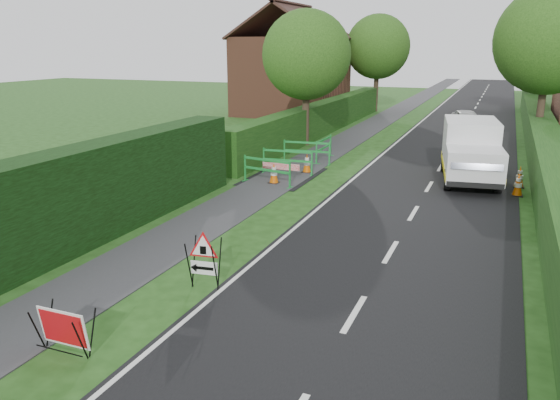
% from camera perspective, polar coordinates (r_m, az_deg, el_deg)
% --- Properties ---
extents(ground, '(120.00, 120.00, 0.00)m').
position_cam_1_polar(ground, '(10.74, -6.96, -11.74)').
color(ground, '#1C3F12').
rests_on(ground, ground).
extents(road_surface, '(6.00, 90.00, 0.02)m').
position_cam_1_polar(road_surface, '(43.59, 19.41, 8.47)').
color(road_surface, black).
rests_on(road_surface, ground).
extents(footpath, '(2.00, 90.00, 0.02)m').
position_cam_1_polar(footpath, '(44.22, 12.22, 9.10)').
color(footpath, '#2D2D30').
rests_on(footpath, ground).
extents(hedge_west_near, '(1.10, 18.00, 2.50)m').
position_cam_1_polar(hedge_west_near, '(13.71, -25.69, -6.98)').
color(hedge_west_near, black).
rests_on(hedge_west_near, ground).
extents(hedge_west_far, '(1.00, 24.00, 1.80)m').
position_cam_1_polar(hedge_west_far, '(32.17, 4.41, 6.97)').
color(hedge_west_far, '#14380F').
rests_on(hedge_west_far, ground).
extents(hedge_east, '(1.20, 50.00, 1.50)m').
position_cam_1_polar(hedge_east, '(24.81, 25.88, 2.75)').
color(hedge_east, '#14380F').
rests_on(hedge_east, ground).
extents(house_west, '(7.50, 7.40, 7.88)m').
position_cam_1_polar(house_west, '(41.05, 1.24, 13.01)').
color(house_west, brown).
rests_on(house_west, ground).
extents(tree_nw, '(4.40, 4.40, 6.70)m').
position_cam_1_polar(tree_nw, '(27.87, 2.78, 14.89)').
color(tree_nw, '#2D2116').
rests_on(tree_nw, ground).
extents(tree_ne, '(5.20, 5.20, 7.79)m').
position_cam_1_polar(tree_ne, '(30.29, 26.34, 14.72)').
color(tree_ne, '#2D2116').
rests_on(tree_ne, ground).
extents(tree_fw, '(4.80, 4.80, 7.24)m').
position_cam_1_polar(tree_fw, '(43.27, 10.19, 15.48)').
color(tree_fw, '#2D2116').
rests_on(tree_fw, ground).
extents(tree_fe, '(4.20, 4.20, 6.33)m').
position_cam_1_polar(tree_fe, '(46.28, 25.08, 13.54)').
color(tree_fe, '#2D2116').
rests_on(tree_fe, ground).
extents(red_rect_sign, '(0.96, 0.57, 0.80)m').
position_cam_1_polar(red_rect_sign, '(9.88, -21.72, -12.42)').
color(red_rect_sign, black).
rests_on(red_rect_sign, ground).
extents(triangle_sign, '(0.82, 0.82, 1.07)m').
position_cam_1_polar(triangle_sign, '(11.48, -8.15, -5.82)').
color(triangle_sign, black).
rests_on(triangle_sign, ground).
extents(works_van, '(2.57, 5.09, 2.22)m').
position_cam_1_polar(works_van, '(21.71, 19.32, 4.97)').
color(works_van, silver).
rests_on(works_van, ground).
extents(traffic_cone_0, '(0.38, 0.38, 0.79)m').
position_cam_1_polar(traffic_cone_0, '(20.21, 23.62, 1.48)').
color(traffic_cone_0, black).
rests_on(traffic_cone_0, ground).
extents(traffic_cone_1, '(0.38, 0.38, 0.79)m').
position_cam_1_polar(traffic_cone_1, '(21.47, 23.75, 2.25)').
color(traffic_cone_1, black).
rests_on(traffic_cone_1, ground).
extents(traffic_cone_2, '(0.38, 0.38, 0.79)m').
position_cam_1_polar(traffic_cone_2, '(24.46, 21.64, 4.00)').
color(traffic_cone_2, black).
rests_on(traffic_cone_2, ground).
extents(traffic_cone_3, '(0.38, 0.38, 0.79)m').
position_cam_1_polar(traffic_cone_3, '(20.22, -0.64, 2.84)').
color(traffic_cone_3, black).
rests_on(traffic_cone_3, ground).
extents(traffic_cone_4, '(0.38, 0.38, 0.79)m').
position_cam_1_polar(traffic_cone_4, '(21.98, 2.83, 3.88)').
color(traffic_cone_4, black).
rests_on(traffic_cone_4, ground).
extents(ped_barrier_0, '(2.09, 0.75, 1.00)m').
position_cam_1_polar(ped_barrier_0, '(19.98, -1.38, 3.37)').
color(ped_barrier_0, '#188630').
rests_on(ped_barrier_0, ground).
extents(ped_barrier_1, '(2.08, 0.49, 1.00)m').
position_cam_1_polar(ped_barrier_1, '(21.67, 0.78, 4.36)').
color(ped_barrier_1, '#188630').
rests_on(ped_barrier_1, ground).
extents(ped_barrier_2, '(2.09, 0.56, 1.00)m').
position_cam_1_polar(ped_barrier_2, '(23.63, 2.81, 5.31)').
color(ped_barrier_2, '#188630').
rests_on(ped_barrier_2, ground).
extents(ped_barrier_3, '(0.36, 2.06, 1.00)m').
position_cam_1_polar(ped_barrier_3, '(24.46, 4.60, 5.64)').
color(ped_barrier_3, '#188630').
rests_on(ped_barrier_3, ground).
extents(redwhite_plank, '(1.50, 0.11, 0.25)m').
position_cam_1_polar(redwhite_plank, '(21.16, 0.10, 2.34)').
color(redwhite_plank, red).
rests_on(redwhite_plank, ground).
extents(hatchback_car, '(2.42, 3.88, 1.23)m').
position_cam_1_polar(hatchback_car, '(35.01, 18.88, 7.92)').
color(hatchback_car, silver).
rests_on(hatchback_car, ground).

